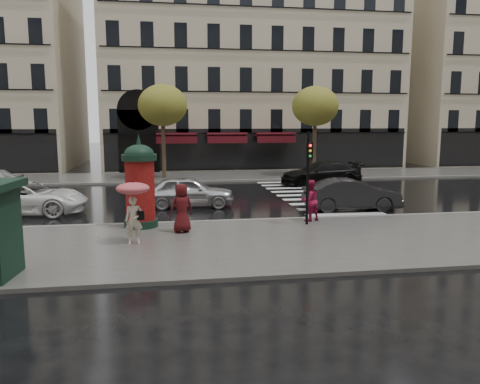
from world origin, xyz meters
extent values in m
plane|color=black|center=(0.00, 0.00, 0.00)|extent=(160.00, 160.00, 0.00)
cube|color=#474744|center=(0.00, -0.50, 0.06)|extent=(90.00, 7.00, 0.12)
cube|color=#474744|center=(0.00, 19.00, 0.06)|extent=(90.00, 6.00, 0.12)
cube|color=slate|center=(0.00, 3.00, 0.07)|extent=(90.00, 0.25, 0.14)
cube|color=slate|center=(0.00, 16.00, 0.07)|extent=(90.00, 0.25, 0.14)
cube|color=silver|center=(6.00, 9.60, 0.01)|extent=(3.60, 11.75, 0.01)
cube|color=#B7A88C|center=(6.00, 30.00, 10.00)|extent=(26.00, 14.00, 20.00)
cylinder|color=#38281C|center=(-2.00, 18.00, 2.60)|extent=(0.28, 0.28, 5.20)
ellipsoid|color=#57621F|center=(-2.00, 18.00, 5.20)|extent=(3.40, 3.40, 2.89)
cylinder|color=#38281C|center=(9.00, 18.00, 2.60)|extent=(0.28, 0.28, 5.20)
ellipsoid|color=#57621F|center=(9.00, 18.00, 5.20)|extent=(3.40, 3.40, 2.89)
imported|color=beige|center=(-2.90, -0.13, 0.90)|extent=(0.59, 0.41, 1.56)
cylinder|color=black|center=(-2.90, -0.13, 1.42)|extent=(0.02, 0.02, 0.99)
ellipsoid|color=#D12750|center=(-2.90, -0.13, 1.94)|extent=(1.08, 1.08, 0.38)
cone|color=black|center=(-2.90, -0.13, 2.16)|extent=(0.04, 0.04, 0.08)
cube|color=black|center=(-2.67, -0.19, 1.05)|extent=(0.23, 0.10, 0.29)
imported|color=#A1133F|center=(3.82, 2.40, 0.95)|extent=(0.98, 0.88, 1.65)
imported|color=#460E11|center=(-1.31, 1.23, 1.01)|extent=(1.00, 0.80, 1.77)
cylinder|color=black|center=(-2.81, 2.40, 0.26)|extent=(1.27, 1.27, 0.27)
cylinder|color=maroon|center=(-2.81, 2.40, 1.52)|extent=(1.09, 1.09, 2.27)
cylinder|color=black|center=(-2.81, 2.40, 2.75)|extent=(1.31, 1.31, 0.23)
ellipsoid|color=black|center=(-2.81, 2.40, 2.84)|extent=(1.12, 1.12, 0.79)
cone|color=black|center=(-2.81, 2.40, 3.43)|extent=(0.18, 0.18, 0.41)
cylinder|color=black|center=(3.53, 1.80, 1.91)|extent=(0.11, 0.11, 3.58)
cube|color=black|center=(3.52, 1.60, 2.99)|extent=(0.23, 0.17, 0.63)
imported|color=silver|center=(-0.83, 6.89, 0.75)|extent=(4.50, 2.02, 1.50)
imported|color=black|center=(6.63, 4.93, 0.73)|extent=(4.51, 1.82, 1.46)
imported|color=white|center=(-8.00, 6.19, 0.73)|extent=(5.44, 2.81, 1.47)
imported|color=black|center=(8.06, 13.58, 0.76)|extent=(5.31, 2.32, 1.52)
camera|label=1|loc=(-1.79, -15.37, 4.06)|focal=35.00mm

